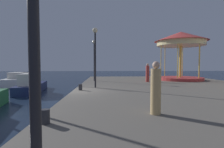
# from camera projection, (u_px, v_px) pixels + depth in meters

# --- Properties ---
(ground_plane) EXTENTS (120.00, 120.00, 0.00)m
(ground_plane) POSITION_uv_depth(u_px,v_px,m) (73.00, 102.00, 11.33)
(ground_plane) COLOR #162338
(quay_dock) EXTENTS (14.41, 26.89, 0.80)m
(quay_dock) POSITION_uv_depth(u_px,v_px,m) (183.00, 96.00, 11.58)
(quay_dock) COLOR #5B564F
(quay_dock) RESTS_ON ground
(sailboat_navy) EXTENTS (2.72, 6.05, 6.10)m
(sailboat_navy) POSITION_uv_depth(u_px,v_px,m) (31.00, 85.00, 15.70)
(sailboat_navy) COLOR #19214C
(sailboat_navy) RESTS_ON ground
(motorboat_white) EXTENTS (2.47, 5.18, 1.57)m
(motorboat_white) POSITION_uv_depth(u_px,v_px,m) (19.00, 80.00, 20.75)
(motorboat_white) COLOR white
(motorboat_white) RESTS_ON ground
(carousel) EXTENTS (5.57, 5.57, 5.21)m
(carousel) POSITION_uv_depth(u_px,v_px,m) (181.00, 44.00, 18.89)
(carousel) COLOR #B23333
(carousel) RESTS_ON quay_dock
(lamp_post_mid_promenade) EXTENTS (0.36, 0.36, 4.28)m
(lamp_post_mid_promenade) POSITION_uv_depth(u_px,v_px,m) (95.00, 47.00, 12.53)
(lamp_post_mid_promenade) COLOR black
(lamp_post_mid_promenade) RESTS_ON quay_dock
(lamp_post_far_end) EXTENTS (0.36, 0.36, 4.15)m
(lamp_post_far_end) POSITION_uv_depth(u_px,v_px,m) (94.00, 53.00, 17.88)
(lamp_post_far_end) COLOR black
(lamp_post_far_end) RESTS_ON quay_dock
(bollard_south) EXTENTS (0.24, 0.24, 0.40)m
(bollard_south) POSITION_uv_depth(u_px,v_px,m) (45.00, 117.00, 4.83)
(bollard_south) COLOR #2D2D33
(bollard_south) RESTS_ON quay_dock
(bollard_north) EXTENTS (0.24, 0.24, 0.40)m
(bollard_north) POSITION_uv_depth(u_px,v_px,m) (80.00, 87.00, 11.28)
(bollard_north) COLOR #2D2D33
(bollard_north) RESTS_ON quay_dock
(person_by_the_water) EXTENTS (0.34, 0.34, 1.74)m
(person_by_the_water) POSITION_uv_depth(u_px,v_px,m) (156.00, 90.00, 5.74)
(person_by_the_water) COLOR tan
(person_by_the_water) RESTS_ON quay_dock
(person_near_carousel) EXTENTS (0.34, 0.34, 1.78)m
(person_near_carousel) POSITION_uv_depth(u_px,v_px,m) (148.00, 73.00, 16.88)
(person_near_carousel) COLOR #B23833
(person_near_carousel) RESTS_ON quay_dock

